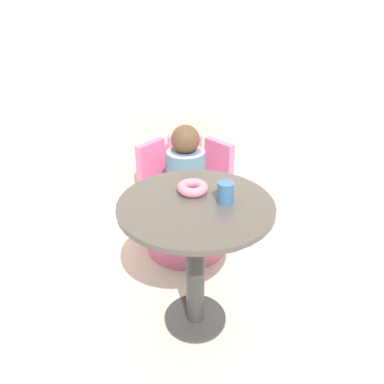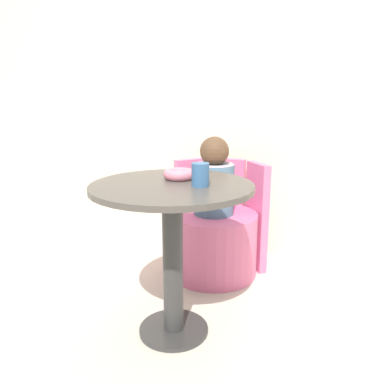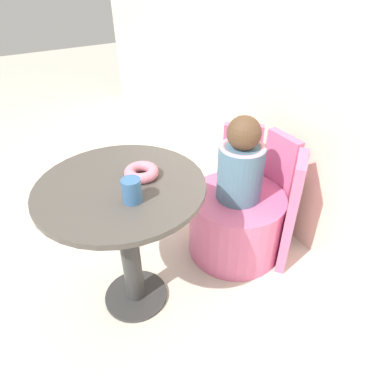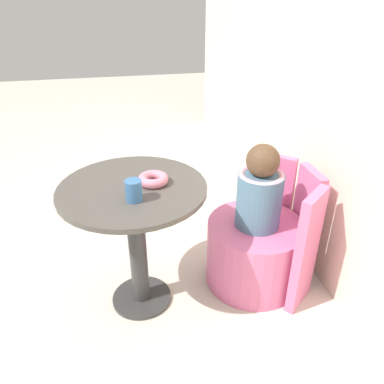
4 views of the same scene
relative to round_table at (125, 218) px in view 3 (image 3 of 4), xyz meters
name	(u,v)px [view 3 (image 3 of 4)]	position (x,y,z in m)	size (l,w,h in m)	color
ground_plane	(138,313)	(0.10, -0.04, -0.54)	(12.00, 12.00, 0.00)	beige
back_wall	(346,37)	(0.10, 1.09, 0.66)	(6.00, 0.06, 2.40)	beige
round_table	(125,218)	(0.00, 0.00, 0.00)	(0.72, 0.72, 0.72)	#333333
tub_chair	(235,223)	(-0.03, 0.67, -0.35)	(0.55, 0.55, 0.40)	#DB6693
booth_backrest	(268,191)	(-0.03, 0.89, -0.20)	(0.64, 0.24, 0.69)	#DB6693
child_figure	(241,163)	(-0.03, 0.67, 0.07)	(0.25, 0.25, 0.47)	slate
donut	(141,172)	(-0.01, 0.10, 0.20)	(0.15, 0.15, 0.05)	pink
cup	(132,191)	(0.13, 0.00, 0.23)	(0.07, 0.07, 0.10)	#386699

